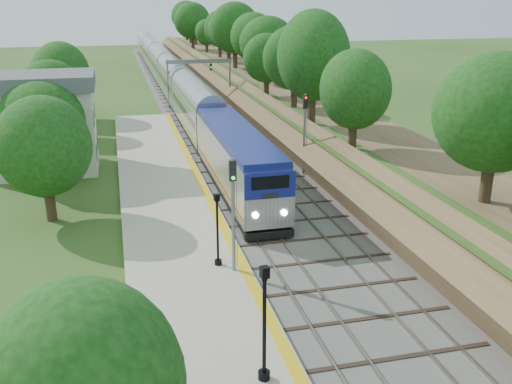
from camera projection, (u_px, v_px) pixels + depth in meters
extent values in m
plane|color=#2D4C19|center=(342.00, 353.00, 23.26)|extent=(320.00, 320.00, 0.00)
cube|color=#4C4944|center=(191.00, 101.00, 78.76)|extent=(9.50, 170.00, 0.12)
cube|color=gray|center=(171.00, 101.00, 78.10)|extent=(0.08, 170.00, 0.16)
cube|color=gray|center=(182.00, 100.00, 78.42)|extent=(0.08, 170.00, 0.16)
cube|color=gray|center=(200.00, 100.00, 79.00)|extent=(0.08, 170.00, 0.16)
cube|color=gray|center=(211.00, 99.00, 79.33)|extent=(0.08, 170.00, 0.16)
cube|color=#AB9E89|center=(173.00, 219.00, 36.70)|extent=(6.40, 68.00, 0.38)
cube|color=gold|center=(216.00, 213.00, 37.28)|extent=(0.55, 68.00, 0.01)
cube|color=brown|center=(258.00, 88.00, 80.45)|extent=(9.00, 170.00, 3.00)
cube|color=brown|center=(231.00, 91.00, 79.63)|extent=(4.47, 170.00, 4.54)
cylinder|color=#332316|center=(441.00, 168.00, 33.30)|extent=(0.60, 0.60, 2.62)
sphere|color=#10360E|center=(447.00, 107.00, 32.14)|extent=(5.70, 5.70, 5.70)
cylinder|color=#332316|center=(247.00, 68.00, 79.19)|extent=(0.60, 0.60, 2.62)
sphere|color=#10360E|center=(247.00, 42.00, 78.03)|extent=(5.70, 5.70, 5.70)
cylinder|color=#332316|center=(196.00, 42.00, 125.08)|extent=(0.60, 0.60, 2.62)
sphere|color=#10360E|center=(195.00, 25.00, 123.92)|extent=(5.70, 5.70, 5.70)
cube|color=beige|center=(45.00, 131.00, 46.50)|extent=(8.00, 6.00, 6.80)
cube|color=#515459|center=(38.00, 81.00, 45.20)|extent=(8.60, 6.60, 1.20)
cube|color=black|center=(97.00, 152.00, 46.28)|extent=(0.05, 1.10, 1.30)
cube|color=black|center=(97.00, 142.00, 49.59)|extent=(0.05, 1.10, 1.30)
cube|color=black|center=(93.00, 118.00, 45.37)|extent=(0.05, 1.10, 1.30)
cube|color=black|center=(94.00, 110.00, 48.68)|extent=(0.05, 1.10, 1.30)
cylinder|color=slate|center=(168.00, 85.00, 72.39)|extent=(0.24, 0.24, 6.20)
cylinder|color=slate|center=(230.00, 83.00, 74.20)|extent=(0.24, 0.24, 6.20)
cube|color=slate|center=(199.00, 61.00, 72.37)|extent=(8.40, 0.25, 0.50)
cube|color=black|center=(180.00, 68.00, 71.90)|extent=(0.30, 0.20, 0.90)
cube|color=black|center=(211.00, 67.00, 72.81)|extent=(0.30, 0.20, 0.90)
cylinder|color=#332316|center=(70.00, 168.00, 44.00)|extent=(0.60, 0.60, 2.45)
sphere|color=#10360E|center=(65.00, 126.00, 42.91)|extent=(5.32, 5.32, 5.32)
cylinder|color=#332316|center=(79.00, 125.00, 58.68)|extent=(0.60, 0.60, 2.45)
sphere|color=#10360E|center=(76.00, 93.00, 57.60)|extent=(5.32, 5.32, 5.32)
cube|color=black|center=(237.00, 186.00, 41.82)|extent=(2.80, 17.54, 0.61)
cube|color=#B7BAC1|center=(237.00, 160.00, 41.16)|extent=(3.04, 18.27, 3.45)
cube|color=navy|center=(236.00, 133.00, 40.52)|extent=(2.92, 17.54, 0.45)
cube|color=navy|center=(270.00, 186.00, 32.43)|extent=(3.01, 0.10, 1.52)
cube|color=black|center=(270.00, 183.00, 32.33)|extent=(2.23, 0.06, 0.76)
cube|color=maroon|center=(237.00, 175.00, 41.54)|extent=(3.06, 17.90, 0.10)
cube|color=#B7BAC1|center=(197.00, 113.00, 59.52)|extent=(3.04, 20.30, 3.96)
cube|color=#B7BAC1|center=(175.00, 84.00, 78.70)|extent=(3.04, 20.30, 3.96)
cube|color=#B7BAC1|center=(162.00, 67.00, 97.88)|extent=(3.04, 20.30, 3.96)
cube|color=#B7BAC1|center=(153.00, 55.00, 117.06)|extent=(3.04, 20.30, 3.96)
cube|color=#B7BAC1|center=(146.00, 47.00, 136.25)|extent=(3.04, 20.30, 3.96)
cylinder|color=black|center=(264.00, 375.00, 21.07)|extent=(0.45, 0.45, 0.31)
cylinder|color=black|center=(264.00, 328.00, 20.41)|extent=(0.14, 0.14, 4.03)
cube|color=black|center=(265.00, 272.00, 19.69)|extent=(0.33, 0.33, 0.41)
cube|color=silver|center=(265.00, 272.00, 19.69)|extent=(0.24, 0.24, 0.31)
cylinder|color=black|center=(218.00, 262.00, 30.06)|extent=(0.39, 0.39, 0.27)
cylinder|color=black|center=(218.00, 232.00, 29.49)|extent=(0.12, 0.12, 3.46)
cube|color=black|center=(217.00, 197.00, 28.87)|extent=(0.30, 0.30, 0.35)
cube|color=silver|center=(217.00, 197.00, 28.87)|extent=(0.22, 0.22, 0.27)
cylinder|color=slate|center=(233.00, 216.00, 28.52)|extent=(0.19, 0.19, 5.99)
cube|color=black|center=(233.00, 171.00, 27.74)|extent=(0.35, 0.23, 1.03)
cylinder|color=#0CE526|center=(233.00, 172.00, 27.62)|extent=(0.17, 0.06, 0.17)
cylinder|color=slate|center=(304.00, 135.00, 45.26)|extent=(0.19, 0.19, 6.51)
cube|color=black|center=(305.00, 102.00, 44.41)|extent=(0.36, 0.23, 1.05)
cylinder|color=#FF0C0C|center=(306.00, 102.00, 44.28)|extent=(0.17, 0.06, 0.17)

